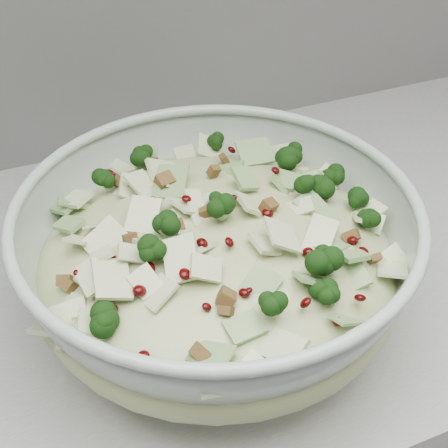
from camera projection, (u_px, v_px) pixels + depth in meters
name	position (u px, v px, depth m)	size (l,w,h in m)	color
mixing_bowl	(217.00, 262.00, 0.60)	(0.48, 0.48, 0.15)	#A3B4A7
salad	(217.00, 243.00, 0.59)	(0.49, 0.49, 0.15)	#BABF83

